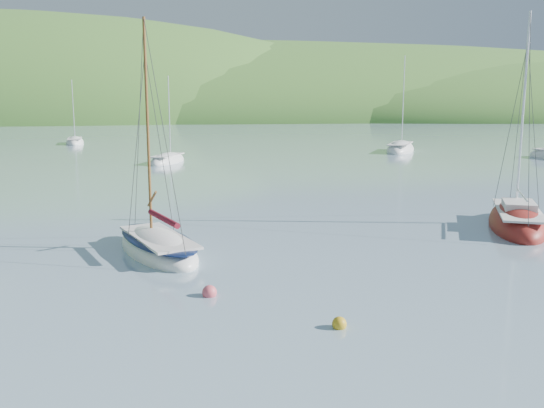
{
  "coord_description": "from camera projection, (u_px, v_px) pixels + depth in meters",
  "views": [
    {
      "loc": [
        -1.39,
        -16.86,
        6.57
      ],
      "look_at": [
        1.05,
        8.0,
        2.01
      ],
      "focal_mm": 40.0,
      "sensor_mm": 36.0,
      "label": 1
    }
  ],
  "objects": [
    {
      "name": "ground",
      "position": [
        263.0,
        320.0,
        17.82
      ],
      "size": [
        700.0,
        700.0,
        0.0
      ],
      "primitive_type": "plane",
      "color": "#748EA0",
      "rests_on": "ground"
    },
    {
      "name": "shoreline_hills",
      "position": [
        185.0,
        115.0,
        185.7
      ],
      "size": [
        690.0,
        135.0,
        56.0
      ],
      "color": "#356F2A",
      "rests_on": "ground"
    },
    {
      "name": "daysailer_white",
      "position": [
        158.0,
        248.0,
        25.31
      ],
      "size": [
        4.94,
        7.14,
        10.33
      ],
      "rotation": [
        0.0,
        0.0,
        0.41
      ],
      "color": "white",
      "rests_on": "ground"
    },
    {
      "name": "sloop_red",
      "position": [
        517.0,
        223.0,
        30.11
      ],
      "size": [
        5.25,
        8.15,
        11.42
      ],
      "rotation": [
        0.0,
        0.0,
        -0.37
      ],
      "color": "maroon",
      "rests_on": "ground"
    },
    {
      "name": "distant_sloop_a",
      "position": [
        168.0,
        161.0,
        58.37
      ],
      "size": [
        4.15,
        6.69,
        9.0
      ],
      "rotation": [
        0.0,
        0.0,
        -0.33
      ],
      "color": "white",
      "rests_on": "ground"
    },
    {
      "name": "distant_sloop_b",
      "position": [
        400.0,
        150.0,
        69.53
      ],
      "size": [
        6.11,
        8.72,
        11.78
      ],
      "rotation": [
        0.0,
        0.0,
        -0.43
      ],
      "color": "white",
      "rests_on": "ground"
    },
    {
      "name": "distant_sloop_c",
      "position": [
        75.0,
        143.0,
        80.45
      ],
      "size": [
        3.28,
        6.67,
        9.12
      ],
      "rotation": [
        0.0,
        0.0,
        0.17
      ],
      "color": "white",
      "rests_on": "ground"
    },
    {
      "name": "mooring_buoys",
      "position": [
        248.0,
        265.0,
        23.18
      ],
      "size": [
        28.37,
        13.05,
        0.49
      ],
      "color": "gold",
      "rests_on": "ground"
    }
  ]
}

